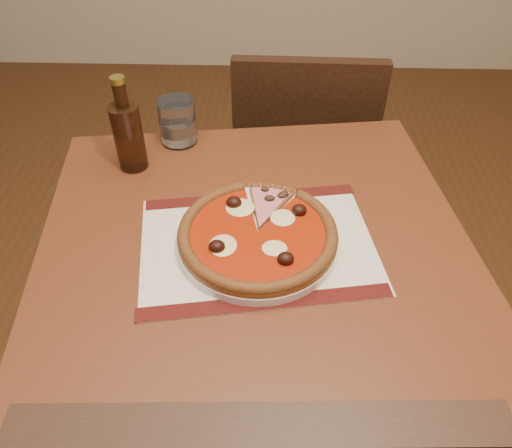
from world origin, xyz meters
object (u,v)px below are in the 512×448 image
at_px(plate, 258,241).
at_px(pizza, 258,233).
at_px(bottle, 128,134).
at_px(chair_far, 302,158).
at_px(water_glass, 177,121).
at_px(table, 256,279).

xyz_separation_m(plate, pizza, (-0.00, 0.00, 0.02)).
relative_size(plate, bottle, 1.39).
relative_size(chair_far, pizza, 2.96).
bearing_deg(water_glass, chair_far, 44.84).
relative_size(pizza, water_glass, 2.80).
relative_size(table, water_glass, 8.67).
bearing_deg(pizza, plate, -87.18).
xyz_separation_m(chair_far, plate, (-0.12, -0.66, 0.27)).
bearing_deg(chair_far, pizza, 81.13).
xyz_separation_m(chair_far, pizza, (-0.12, -0.66, 0.29)).
height_order(water_glass, bottle, bottle).
relative_size(plate, pizza, 1.01).
xyz_separation_m(pizza, water_glass, (-0.19, 0.34, 0.02)).
distance_m(table, water_glass, 0.42).
relative_size(chair_far, water_glass, 8.30).
height_order(plate, pizza, pizza).
height_order(table, plate, plate).
bearing_deg(pizza, chair_far, 79.59).
xyz_separation_m(pizza, bottle, (-0.28, 0.24, 0.05)).
distance_m(plate, pizza, 0.02).
distance_m(chair_far, bottle, 0.67).
bearing_deg(plate, table, 131.97).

